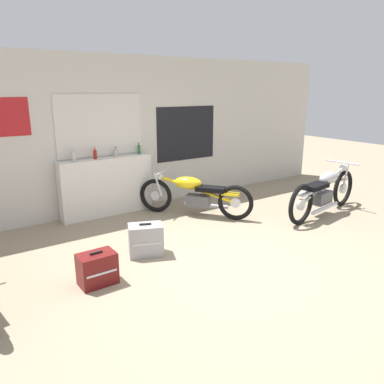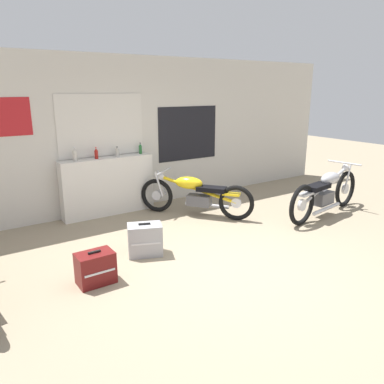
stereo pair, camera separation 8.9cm
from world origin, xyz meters
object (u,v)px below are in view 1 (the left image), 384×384
Objects in this scene: bottle_right_center at (139,149)px; bottle_left_center at (95,154)px; motorcycle_silver at (324,191)px; motorcycle_yellow at (195,194)px; hard_case_silver at (146,240)px; hard_case_darkred at (97,269)px; bottle_center at (116,152)px; bottle_leftmost at (74,155)px.

bottle_left_center is at bearing -176.68° from bottle_right_center.
bottle_left_center is at bearing 146.87° from motorcycle_silver.
motorcycle_yellow is at bearing -60.90° from bottle_right_center.
bottle_left_center is 2.13m from hard_case_silver.
bottle_right_center is 0.48× the size of hard_case_darkred.
bottle_center is 0.08× the size of motorcycle_silver.
bottle_right_center is at bearing 119.10° from motorcycle_yellow.
motorcycle_silver is (3.39, -2.21, -0.69)m from bottle_left_center.
motorcycle_yellow is at bearing 147.37° from motorcycle_silver.
motorcycle_silver is 5.15× the size of hard_case_darkred.
hard_case_darkred is at bearing -119.11° from bottle_center.
bottle_leftmost is at bearing -177.41° from bottle_right_center.
bottle_center reaches higher than motorcycle_yellow.
bottle_left_center is 0.47× the size of hard_case_darkred.
motorcycle_silver is (3.76, -2.21, -0.71)m from bottle_leftmost.
bottle_leftmost reaches higher than motorcycle_yellow.
bottle_left_center is 1.87m from motorcycle_yellow.
motorcycle_silver is at bearing -30.42° from bottle_leftmost.
motorcycle_silver is 4.12× the size of hard_case_silver.
bottle_left_center is 0.12× the size of motorcycle_yellow.
motorcycle_yellow is 2.71m from hard_case_darkred.
motorcycle_yellow is (1.43, -0.96, -0.73)m from bottle_left_center.
bottle_leftmost is 0.45× the size of hard_case_silver.
motorcycle_silver is at bearing -32.63° from motorcycle_yellow.
motorcycle_yellow is at bearing -43.67° from bottle_center.
bottle_center is at bearing 136.33° from motorcycle_yellow.
bottle_right_center is (0.47, 0.02, 0.01)m from bottle_center.
motorcycle_yellow is at bearing 30.18° from hard_case_darkred.
bottle_right_center is at bearing 138.11° from motorcycle_silver.
bottle_center is 0.10× the size of motorcycle_yellow.
bottle_leftmost reaches higher than bottle_left_center.
hard_case_silver is (-0.93, -1.98, -0.91)m from bottle_right_center.
bottle_leftmost is 2.55m from hard_case_darkred.
hard_case_darkred is at bearing -155.20° from hard_case_silver.
motorcycle_yellow is (-1.96, 1.26, -0.03)m from motorcycle_silver.
motorcycle_silver is at bearing -36.81° from bottle_center.
bottle_leftmost is 1.38× the size of bottle_center.
bottle_center is at bearing 76.68° from hard_case_silver.
hard_case_silver reaches higher than hard_case_darkred.
hard_case_silver is at bearing 175.21° from motorcycle_silver.
bottle_left_center is 2.65m from hard_case_darkred.
bottle_leftmost reaches higher than hard_case_darkred.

